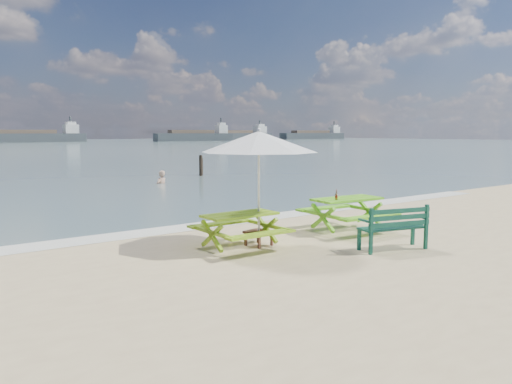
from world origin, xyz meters
TOP-DOWN VIEW (x-y plane):
  - foam_strip at (0.00, 4.60)m, footprint 22.00×0.90m
  - picnic_table_left at (-1.71, 1.87)m, footprint 1.57×1.74m
  - picnic_table_right at (1.47, 1.84)m, footprint 1.88×2.06m
  - park_bench at (0.80, -0.07)m, footprint 1.53×0.85m
  - side_table at (-1.22, 1.87)m, footprint 0.58×0.58m
  - patio_umbrella at (-1.22, 1.87)m, footprint 2.88×2.88m
  - beer_bottle at (1.00, 1.76)m, footprint 0.06×0.06m
  - swimmer at (2.91, 15.14)m, footprint 0.73×0.60m
  - mooring_pilings at (6.63, 17.75)m, footprint 0.58×0.78m
  - cargo_ships at (55.82, 123.96)m, footprint 141.62×32.33m

SIDE VIEW (x-z plane):
  - swimmer at x=2.91m, z-range -1.12..0.61m
  - foam_strip at x=0.00m, z-range 0.00..0.01m
  - side_table at x=-1.22m, z-range 0.01..0.33m
  - park_bench at x=0.80m, z-range -0.17..0.73m
  - picnic_table_left at x=-1.71m, z-range -0.01..0.73m
  - picnic_table_right at x=1.47m, z-range -0.02..0.81m
  - mooring_pilings at x=6.63m, z-range -0.24..1.12m
  - beer_bottle at x=1.00m, z-range 0.79..1.02m
  - cargo_ships at x=55.82m, z-range -1.02..3.38m
  - patio_umbrella at x=-1.22m, z-range 1.00..3.46m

